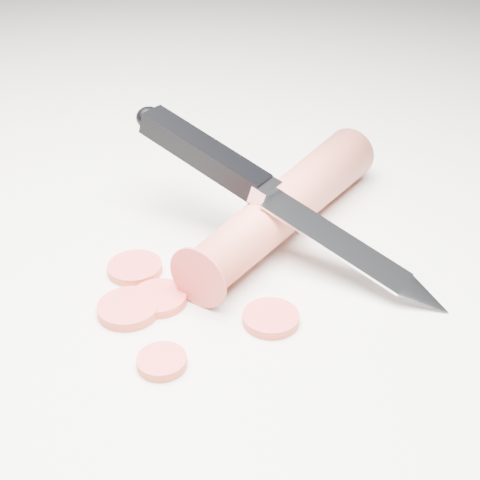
% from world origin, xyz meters
% --- Properties ---
extents(ground, '(2.40, 2.40, 0.00)m').
position_xyz_m(ground, '(0.00, 0.00, 0.00)').
color(ground, beige).
rests_on(ground, ground).
extents(carrot, '(0.10, 0.22, 0.04)m').
position_xyz_m(carrot, '(0.03, 0.09, 0.02)').
color(carrot, '#C8533E').
rests_on(carrot, ground).
extents(carrot_slice_0, '(0.03, 0.03, 0.01)m').
position_xyz_m(carrot_slice_0, '(0.00, -0.08, 0.00)').
color(carrot_slice_0, '#CC3835').
rests_on(carrot_slice_0, ground).
extents(carrot_slice_1, '(0.04, 0.04, 0.01)m').
position_xyz_m(carrot_slice_1, '(-0.05, 0.00, 0.00)').
color(carrot_slice_1, '#CC3835').
rests_on(carrot_slice_1, ground).
extents(carrot_slice_2, '(0.04, 0.04, 0.01)m').
position_xyz_m(carrot_slice_2, '(-0.04, -0.04, 0.00)').
color(carrot_slice_2, '#CC3835').
rests_on(carrot_slice_2, ground).
extents(carrot_slice_3, '(0.04, 0.04, 0.01)m').
position_xyz_m(carrot_slice_3, '(0.05, -0.02, 0.00)').
color(carrot_slice_3, '#CC3835').
rests_on(carrot_slice_3, ground).
extents(carrot_slice_4, '(0.04, 0.04, 0.01)m').
position_xyz_m(carrot_slice_4, '(-0.02, -0.02, 0.00)').
color(carrot_slice_4, '#CC3835').
rests_on(carrot_slice_4, ground).
extents(kitchen_knife, '(0.26, 0.10, 0.09)m').
position_xyz_m(kitchen_knife, '(0.04, 0.06, 0.04)').
color(kitchen_knife, silver).
rests_on(kitchen_knife, ground).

